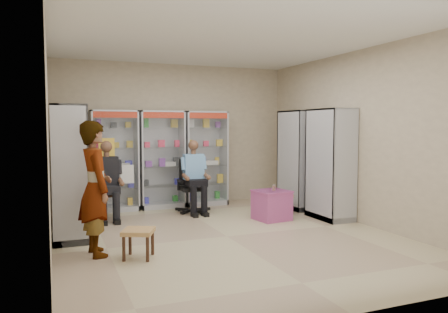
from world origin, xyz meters
name	(u,v)px	position (x,y,z in m)	size (l,w,h in m)	color
floor	(227,236)	(0.00, 0.00, 0.00)	(6.00, 6.00, 0.00)	tan
room_shell	(227,107)	(0.00, 0.00, 1.97)	(5.02, 6.02, 3.01)	tan
cabinet_back_left	(115,161)	(-1.30, 2.73, 1.00)	(0.90, 0.50, 2.00)	#A6A7AD
cabinet_back_mid	(162,159)	(-0.35, 2.73, 1.00)	(0.90, 0.50, 2.00)	#A5A6AC
cabinet_back_right	(205,158)	(0.60, 2.73, 1.00)	(0.90, 0.50, 2.00)	silver
cabinet_right_far	(298,160)	(2.23, 1.60, 1.00)	(0.50, 0.90, 2.00)	silver
cabinet_right_near	(330,164)	(2.23, 0.50, 1.00)	(0.50, 0.90, 2.00)	silver
cabinet_left_far	(67,166)	(-2.23, 1.80, 1.00)	(0.50, 0.90, 2.00)	#AEAFB5
cabinet_left_near	(69,173)	(-2.23, 0.70, 1.00)	(0.50, 0.90, 2.00)	#B2B4BA
wooden_chair	(107,193)	(-1.55, 2.00, 0.47)	(0.42, 0.42, 0.94)	#301C12
seated_customer	(107,183)	(-1.55, 1.95, 0.67)	(0.44, 0.60, 1.34)	black
office_chair	(193,186)	(0.09, 2.02, 0.52)	(0.57, 0.57, 1.04)	black
seated_shopkeeper	(193,179)	(0.09, 1.97, 0.66)	(0.44, 0.61, 1.33)	#71AEDF
pink_trunk	(272,205)	(1.20, 0.80, 0.27)	(0.56, 0.53, 0.53)	#C04D92
tea_glass	(274,188)	(1.23, 0.77, 0.59)	(0.07, 0.07, 0.10)	#541107
woven_stool_a	(280,204)	(1.62, 1.23, 0.18)	(0.37, 0.37, 0.37)	#A97147
woven_stool_b	(139,244)	(-1.46, -0.60, 0.19)	(0.37, 0.37, 0.37)	#AA8C48
standing_man	(95,188)	(-1.95, -0.25, 0.88)	(0.64, 0.42, 1.76)	#9B9A9D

